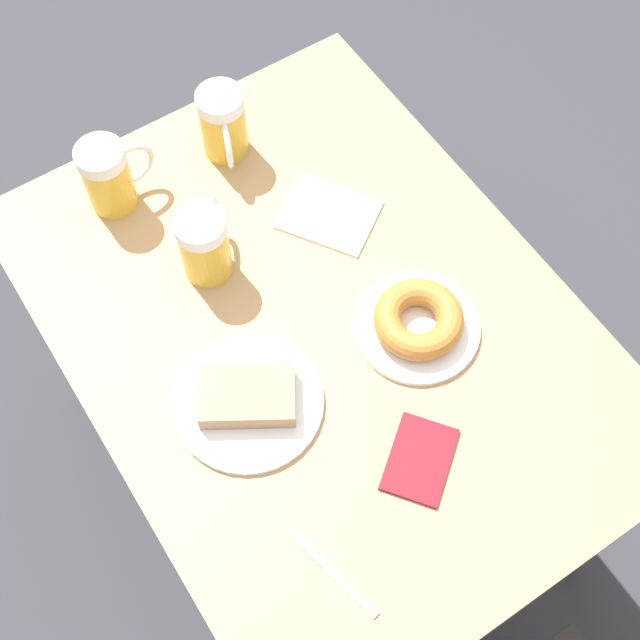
% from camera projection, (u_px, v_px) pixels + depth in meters
% --- Properties ---
extents(ground_plane, '(8.00, 8.00, 0.00)m').
position_uv_depth(ground_plane, '(320.00, 469.00, 2.04)').
color(ground_plane, '#333338').
extents(table, '(0.75, 1.03, 0.71)m').
position_uv_depth(table, '(320.00, 343.00, 1.47)').
color(table, tan).
rests_on(table, ground_plane).
extents(plate_with_cake, '(0.23, 0.23, 0.05)m').
position_uv_depth(plate_with_cake, '(248.00, 399.00, 1.34)').
color(plate_with_cake, white).
rests_on(plate_with_cake, table).
extents(plate_with_donut, '(0.20, 0.20, 0.05)m').
position_uv_depth(plate_with_donut, '(418.00, 322.00, 1.39)').
color(plate_with_donut, white).
rests_on(plate_with_donut, table).
extents(beer_mug_left, '(0.10, 0.11, 0.14)m').
position_uv_depth(beer_mug_left, '(205.00, 244.00, 1.41)').
color(beer_mug_left, gold).
rests_on(beer_mug_left, table).
extents(beer_mug_center, '(0.13, 0.08, 0.14)m').
position_uv_depth(beer_mug_center, '(109.00, 176.00, 1.47)').
color(beer_mug_center, gold).
rests_on(beer_mug_center, table).
extents(beer_mug_right, '(0.08, 0.12, 0.14)m').
position_uv_depth(beer_mug_right, '(223.00, 124.00, 1.52)').
color(beer_mug_right, gold).
rests_on(beer_mug_right, table).
extents(napkin_folded, '(0.19, 0.20, 0.00)m').
position_uv_depth(napkin_folded, '(329.00, 215.00, 1.51)').
color(napkin_folded, white).
rests_on(napkin_folded, table).
extents(fork, '(0.05, 0.16, 0.00)m').
position_uv_depth(fork, '(333.00, 573.00, 1.23)').
color(fork, silver).
rests_on(fork, table).
extents(passport_near_edge, '(0.15, 0.15, 0.01)m').
position_uv_depth(passport_near_edge, '(420.00, 459.00, 1.31)').
color(passport_near_edge, maroon).
rests_on(passport_near_edge, table).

